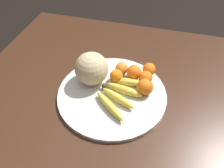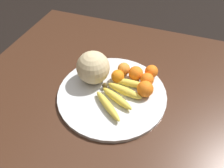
{
  "view_description": "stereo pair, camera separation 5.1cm",
  "coord_description": "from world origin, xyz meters",
  "px_view_note": "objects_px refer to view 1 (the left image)",
  "views": [
    {
      "loc": [
        0.09,
        -0.6,
        1.44
      ],
      "look_at": [
        -0.07,
        -0.01,
        0.82
      ],
      "focal_mm": 35.0,
      "sensor_mm": 36.0,
      "label": 1
    },
    {
      "loc": [
        0.14,
        -0.58,
        1.44
      ],
      "look_at": [
        -0.07,
        -0.01,
        0.82
      ],
      "focal_mm": 35.0,
      "sensor_mm": 36.0,
      "label": 2
    }
  ],
  "objects_px": {
    "kitchen_table": "(127,110)",
    "orange_top_small": "(149,69)",
    "produce_tag": "(120,90)",
    "fruit_bowl": "(112,94)",
    "orange_back_left": "(145,87)",
    "orange_back_right": "(116,76)",
    "orange_mid_center": "(122,68)",
    "melon": "(92,69)",
    "orange_front_right": "(146,78)",
    "banana_bunch": "(120,94)",
    "orange_front_left": "(134,72)"
  },
  "relations": [
    {
      "from": "fruit_bowl",
      "to": "orange_top_small",
      "type": "distance_m",
      "value": 0.2
    },
    {
      "from": "kitchen_table",
      "to": "produce_tag",
      "type": "bearing_deg",
      "value": 157.92
    },
    {
      "from": "kitchen_table",
      "to": "orange_mid_center",
      "type": "height_order",
      "value": "orange_mid_center"
    },
    {
      "from": "orange_front_right",
      "to": "produce_tag",
      "type": "relative_size",
      "value": 0.79
    },
    {
      "from": "orange_top_small",
      "to": "produce_tag",
      "type": "distance_m",
      "value": 0.17
    },
    {
      "from": "banana_bunch",
      "to": "orange_top_small",
      "type": "distance_m",
      "value": 0.19
    },
    {
      "from": "orange_back_left",
      "to": "orange_back_right",
      "type": "height_order",
      "value": "orange_back_left"
    },
    {
      "from": "fruit_bowl",
      "to": "orange_front_left",
      "type": "bearing_deg",
      "value": 58.91
    },
    {
      "from": "melon",
      "to": "orange_mid_center",
      "type": "xyz_separation_m",
      "value": [
        0.11,
        0.08,
        -0.04
      ]
    },
    {
      "from": "kitchen_table",
      "to": "melon",
      "type": "distance_m",
      "value": 0.25
    },
    {
      "from": "kitchen_table",
      "to": "orange_mid_center",
      "type": "bearing_deg",
      "value": 115.89
    },
    {
      "from": "orange_front_right",
      "to": "orange_top_small",
      "type": "bearing_deg",
      "value": 83.47
    },
    {
      "from": "banana_bunch",
      "to": "orange_back_right",
      "type": "distance_m",
      "value": 0.09
    },
    {
      "from": "orange_front_right",
      "to": "orange_mid_center",
      "type": "distance_m",
      "value": 0.12
    },
    {
      "from": "produce_tag",
      "to": "orange_top_small",
      "type": "bearing_deg",
      "value": 98.88
    },
    {
      "from": "fruit_bowl",
      "to": "orange_top_small",
      "type": "relative_size",
      "value": 7.84
    },
    {
      "from": "orange_top_small",
      "to": "orange_front_left",
      "type": "bearing_deg",
      "value": -148.33
    },
    {
      "from": "banana_bunch",
      "to": "orange_front_left",
      "type": "distance_m",
      "value": 0.13
    },
    {
      "from": "banana_bunch",
      "to": "orange_back_left",
      "type": "xyz_separation_m",
      "value": [
        0.09,
        0.05,
        0.02
      ]
    },
    {
      "from": "melon",
      "to": "orange_back_right",
      "type": "relative_size",
      "value": 2.46
    },
    {
      "from": "fruit_bowl",
      "to": "orange_front_left",
      "type": "distance_m",
      "value": 0.14
    },
    {
      "from": "banana_bunch",
      "to": "orange_front_right",
      "type": "relative_size",
      "value": 3.96
    },
    {
      "from": "kitchen_table",
      "to": "banana_bunch",
      "type": "relative_size",
      "value": 6.07
    },
    {
      "from": "melon",
      "to": "orange_front_left",
      "type": "height_order",
      "value": "melon"
    },
    {
      "from": "fruit_bowl",
      "to": "orange_front_right",
      "type": "xyz_separation_m",
      "value": [
        0.12,
        0.09,
        0.04
      ]
    },
    {
      "from": "fruit_bowl",
      "to": "orange_front_right",
      "type": "distance_m",
      "value": 0.16
    },
    {
      "from": "fruit_bowl",
      "to": "orange_mid_center",
      "type": "xyz_separation_m",
      "value": [
        0.01,
        0.13,
        0.04
      ]
    },
    {
      "from": "banana_bunch",
      "to": "orange_back_left",
      "type": "height_order",
      "value": "orange_back_left"
    },
    {
      "from": "produce_tag",
      "to": "orange_mid_center",
      "type": "bearing_deg",
      "value": 146.77
    },
    {
      "from": "orange_back_left",
      "to": "produce_tag",
      "type": "distance_m",
      "value": 0.11
    },
    {
      "from": "kitchen_table",
      "to": "orange_back_right",
      "type": "height_order",
      "value": "orange_back_right"
    },
    {
      "from": "orange_back_left",
      "to": "fruit_bowl",
      "type": "bearing_deg",
      "value": -165.39
    },
    {
      "from": "orange_back_right",
      "to": "orange_top_small",
      "type": "xyz_separation_m",
      "value": [
        0.13,
        0.08,
        0.0
      ]
    },
    {
      "from": "kitchen_table",
      "to": "orange_top_small",
      "type": "xyz_separation_m",
      "value": [
        0.06,
        0.15,
        0.13
      ]
    },
    {
      "from": "banana_bunch",
      "to": "orange_front_right",
      "type": "height_order",
      "value": "orange_front_right"
    },
    {
      "from": "orange_back_right",
      "to": "produce_tag",
      "type": "bearing_deg",
      "value": -61.09
    },
    {
      "from": "banana_bunch",
      "to": "orange_mid_center",
      "type": "height_order",
      "value": "orange_mid_center"
    },
    {
      "from": "orange_back_right",
      "to": "produce_tag",
      "type": "height_order",
      "value": "orange_back_right"
    },
    {
      "from": "melon",
      "to": "orange_top_small",
      "type": "distance_m",
      "value": 0.26
    },
    {
      "from": "orange_mid_center",
      "to": "orange_top_small",
      "type": "xyz_separation_m",
      "value": [
        0.12,
        0.02,
        0.0
      ]
    },
    {
      "from": "fruit_bowl",
      "to": "orange_mid_center",
      "type": "distance_m",
      "value": 0.13
    },
    {
      "from": "fruit_bowl",
      "to": "orange_back_left",
      "type": "xyz_separation_m",
      "value": [
        0.13,
        0.03,
        0.04
      ]
    },
    {
      "from": "kitchen_table",
      "to": "melon",
      "type": "xyz_separation_m",
      "value": [
        -0.17,
        0.04,
        0.17
      ]
    },
    {
      "from": "kitchen_table",
      "to": "orange_front_right",
      "type": "height_order",
      "value": "orange_front_right"
    },
    {
      "from": "kitchen_table",
      "to": "orange_top_small",
      "type": "height_order",
      "value": "orange_top_small"
    },
    {
      "from": "orange_mid_center",
      "to": "orange_back_right",
      "type": "bearing_deg",
      "value": -100.13
    },
    {
      "from": "banana_bunch",
      "to": "orange_back_right",
      "type": "relative_size",
      "value": 4.04
    },
    {
      "from": "produce_tag",
      "to": "orange_front_left",
      "type": "bearing_deg",
      "value": 113.5
    },
    {
      "from": "kitchen_table",
      "to": "fruit_bowl",
      "type": "bearing_deg",
      "value": -175.85
    },
    {
      "from": "kitchen_table",
      "to": "fruit_bowl",
      "type": "height_order",
      "value": "fruit_bowl"
    }
  ]
}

